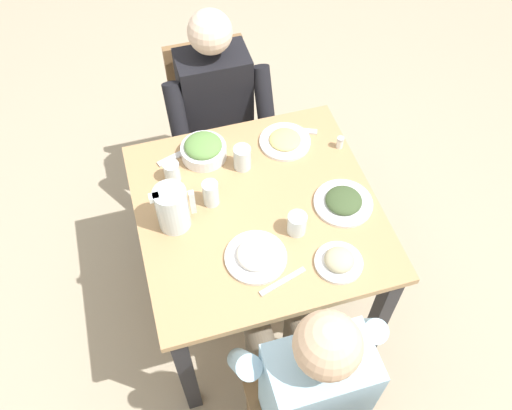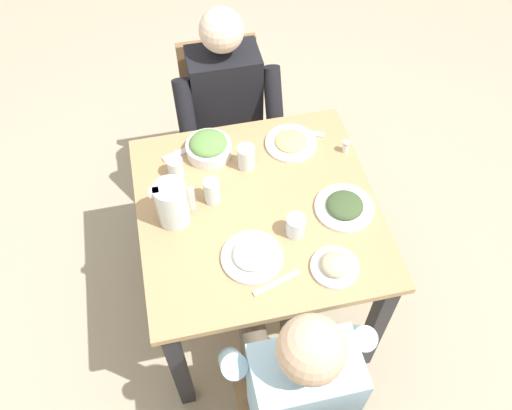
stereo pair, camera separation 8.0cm
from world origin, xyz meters
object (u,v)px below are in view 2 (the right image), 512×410
(plate_fries, at_px, (291,142))
(diner_near, at_px, (293,373))
(plate_yoghurt, at_px, (252,255))
(salt_shaker, at_px, (346,147))
(plate_dolmas, at_px, (345,206))
(water_glass_near_right, at_px, (246,157))
(chair_far, at_px, (223,114))
(salad_bowl, at_px, (209,147))
(dining_table, at_px, (258,226))
(water_glass_far_left, at_px, (212,191))
(water_glass_far_right, at_px, (296,226))
(water_pitcher, at_px, (172,204))
(water_glass_center, at_px, (176,167))
(plate_beans, at_px, (335,266))
(diner_far, at_px, (230,121))

(plate_fries, bearing_deg, diner_near, -103.61)
(plate_yoghurt, distance_m, salt_shaker, 0.64)
(plate_dolmas, distance_m, water_glass_near_right, 0.44)
(chair_far, height_order, salad_bowl, chair_far)
(dining_table, bearing_deg, diner_near, -91.14)
(plate_yoghurt, distance_m, water_glass_far_left, 0.31)
(salt_shaker, bearing_deg, water_glass_far_right, -131.50)
(water_pitcher, relative_size, plate_dolmas, 0.83)
(chair_far, relative_size, water_glass_far_right, 9.81)
(water_pitcher, bearing_deg, water_glass_center, 81.35)
(salad_bowl, height_order, salt_shaker, salad_bowl)
(dining_table, xyz_separation_m, plate_fries, (0.21, 0.29, 0.14))
(diner_near, distance_m, water_glass_far_left, 0.72)
(water_glass_far_left, bearing_deg, water_glass_far_right, -38.54)
(dining_table, height_order, water_glass_far_right, water_glass_far_right)
(salt_shaker, bearing_deg, water_glass_near_right, 178.68)
(dining_table, xyz_separation_m, chair_far, (0.00, 0.81, -0.14))
(dining_table, height_order, plate_beans, plate_beans)
(dining_table, relative_size, plate_dolmas, 4.03)
(diner_far, xyz_separation_m, plate_yoghurt, (-0.07, -0.82, 0.14))
(chair_far, relative_size, diner_near, 0.75)
(water_pitcher, height_order, salt_shaker, water_pitcher)
(dining_table, bearing_deg, salad_bowl, 113.43)
(dining_table, distance_m, water_glass_near_right, 0.28)
(plate_fries, height_order, plate_dolmas, plate_dolmas)
(plate_beans, xyz_separation_m, water_glass_center, (-0.49, 0.55, 0.02))
(water_glass_far_left, height_order, water_glass_near_right, water_glass_far_left)
(water_pitcher, bearing_deg, diner_far, 61.96)
(plate_fries, xyz_separation_m, water_glass_far_right, (-0.10, -0.43, 0.03))
(water_pitcher, bearing_deg, water_glass_far_right, -20.42)
(dining_table, bearing_deg, water_glass_far_left, 155.38)
(plate_beans, bearing_deg, water_glass_center, 131.64)
(diner_far, bearing_deg, plate_fries, -57.09)
(chair_far, relative_size, water_glass_far_left, 7.91)
(dining_table, distance_m, water_glass_far_right, 0.25)
(plate_yoghurt, bearing_deg, chair_far, 86.14)
(diner_near, xyz_separation_m, water_glass_center, (-0.27, 0.84, 0.17))
(diner_far, height_order, water_glass_far_left, diner_far)
(diner_near, xyz_separation_m, salt_shaker, (0.43, 0.82, 0.15))
(dining_table, relative_size, salad_bowl, 4.92)
(plate_yoghurt, xyz_separation_m, water_glass_far_left, (-0.09, 0.29, 0.04))
(plate_dolmas, bearing_deg, plate_fries, 107.34)
(chair_far, xyz_separation_m, water_glass_far_right, (0.11, -0.96, 0.31))
(diner_far, height_order, plate_dolmas, diner_far)
(water_glass_near_right, bearing_deg, plate_fries, 20.25)
(dining_table, bearing_deg, salt_shaker, 26.32)
(diner_near, xyz_separation_m, plate_yoghurt, (-0.06, 0.39, 0.14))
(water_pitcher, distance_m, salt_shaker, 0.76)
(plate_fries, distance_m, salt_shaker, 0.23)
(chair_far, height_order, plate_fries, chair_far)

